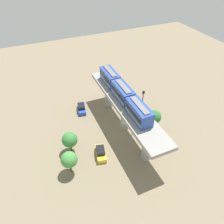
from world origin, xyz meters
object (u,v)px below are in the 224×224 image
object	(u,v)px
train	(123,93)
parked_car_yellow	(101,153)
tree_far_corner	(69,160)
tree_near_viaduct	(154,117)
tree_mid_lot	(70,140)
parked_car_blue	(82,108)
signal_post	(142,108)

from	to	relation	value
train	parked_car_yellow	distance (m)	13.23
tree_far_corner	tree_near_viaduct	bearing A→B (deg)	10.54
train	tree_mid_lot	size ratio (longest dim) A/B	4.34
tree_near_viaduct	tree_far_corner	bearing A→B (deg)	-169.46
parked_car_yellow	tree_mid_lot	distance (m)	6.71
tree_near_viaduct	tree_mid_lot	bearing A→B (deg)	176.54
parked_car_blue	tree_far_corner	distance (m)	18.21
tree_near_viaduct	signal_post	size ratio (longest dim) A/B	0.51
tree_near_viaduct	signal_post	distance (m)	3.55
parked_car_blue	train	bearing A→B (deg)	-38.17
parked_car_blue	tree_near_viaduct	world-z (taller)	tree_near_viaduct
parked_car_yellow	tree_far_corner	size ratio (longest dim) A/B	0.92
train	tree_mid_lot	bearing A→B (deg)	-166.28
parked_car_blue	tree_far_corner	world-z (taller)	tree_far_corner
parked_car_blue	signal_post	bearing A→B (deg)	-34.77
parked_car_blue	signal_post	size ratio (longest dim) A/B	0.45
train	tree_far_corner	bearing A→B (deg)	-150.68
tree_near_viaduct	signal_post	bearing A→B (deg)	144.23
parked_car_blue	tree_far_corner	bearing A→B (deg)	-102.12
train	signal_post	world-z (taller)	train
tree_mid_lot	signal_post	xyz separation A→B (m)	(16.43, 0.59, 2.36)
tree_near_viaduct	parked_car_blue	bearing A→B (deg)	135.55
train	tree_near_viaduct	size ratio (longest dim) A/B	4.04
train	tree_near_viaduct	bearing A→B (deg)	-36.66
tree_mid_lot	signal_post	bearing A→B (deg)	2.07
parked_car_blue	tree_mid_lot	world-z (taller)	tree_mid_lot
parked_car_blue	signal_post	xyz separation A→B (m)	(10.61, -11.04, 4.76)
signal_post	parked_car_yellow	bearing A→B (deg)	-159.64
tree_mid_lot	tree_far_corner	size ratio (longest dim) A/B	0.97
parked_car_yellow	tree_far_corner	world-z (taller)	tree_far_corner
tree_near_viaduct	tree_mid_lot	xyz separation A→B (m)	(-18.84, 1.14, -0.40)
tree_mid_lot	parked_car_blue	bearing A→B (deg)	63.40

